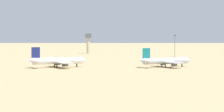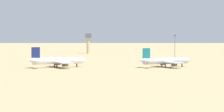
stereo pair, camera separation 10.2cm
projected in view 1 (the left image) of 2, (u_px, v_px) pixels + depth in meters
The scene contains 6 objects.
ground at pixel (126, 71), 265.85m from camera, with size 4000.00×4000.00×0.00m, color tan.
ridge_center at pixel (96, 21), 1326.41m from camera, with size 303.03×203.62×96.02m, color #89765B.
parked_jet_navy_2 at pixel (57, 61), 288.75m from camera, with size 34.06×29.19×11.33m.
parked_jet_teal_3 at pixel (165, 61), 290.92m from camera, with size 32.37×27.70×10.75m.
control_tower at pixel (88, 41), 487.18m from camera, with size 5.20×5.20×18.51m.
light_pole_mid at pixel (175, 45), 379.48m from camera, with size 1.80×0.50×17.48m.
Camera 1 is at (-58.71, -258.80, 18.88)m, focal length 85.05 mm.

